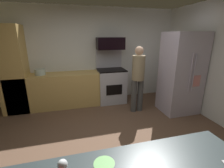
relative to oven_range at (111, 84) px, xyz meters
name	(u,v)px	position (x,y,z in m)	size (l,w,h in m)	color
ground_plane	(109,147)	(-0.54, -1.97, -0.52)	(5.20, 4.80, 0.02)	brown
wall_back	(90,56)	(-0.54, 0.37, 0.79)	(5.20, 0.12, 2.60)	silver
lower_cabinet_run	(59,90)	(-1.44, 0.01, -0.06)	(2.40, 0.60, 0.90)	tan
cabinet_column	(13,70)	(-2.44, 0.01, 0.54)	(0.60, 0.60, 2.10)	tan
oven_range	(111,84)	(0.00, 0.00, 0.00)	(0.76, 0.65, 1.48)	#B5B3BD
microwave	(110,44)	(0.00, 0.09, 1.13)	(0.74, 0.38, 0.32)	black
refrigerator	(181,74)	(1.49, -1.03, 0.46)	(0.85, 0.73, 1.94)	#BEB3C7
person_cook	(138,77)	(0.47, -0.79, 0.40)	(0.31, 0.30, 1.62)	#474747
mixing_bowl_large	(104,166)	(-0.89, -3.28, 0.41)	(0.16, 0.16, 0.04)	#63A355
wine_glass_near	(63,166)	(-1.18, -3.32, 0.52)	(0.07, 0.07, 0.18)	silver
stock_pot	(40,72)	(-1.85, 0.01, 0.46)	(0.26, 0.26, 0.15)	#B2C3B8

